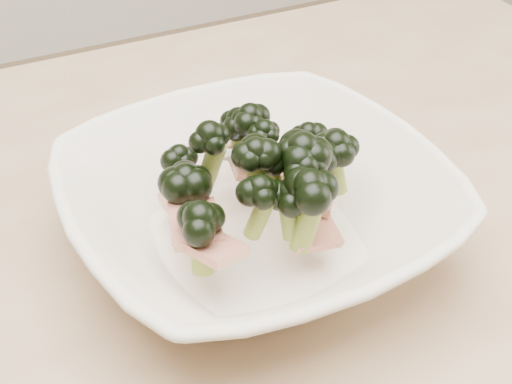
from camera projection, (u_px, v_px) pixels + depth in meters
dining_table at (165, 374)px, 0.58m from camera, size 1.20×0.80×0.75m
broccoli_dish at (257, 203)px, 0.53m from camera, size 0.29×0.29×0.11m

